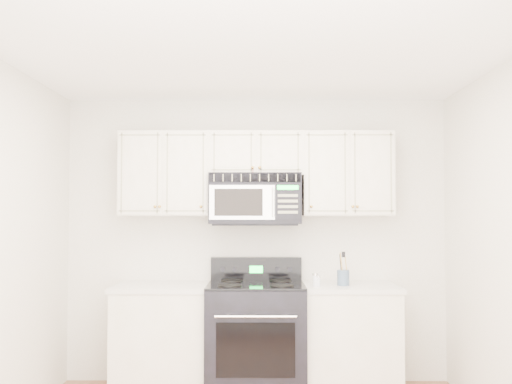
{
  "coord_description": "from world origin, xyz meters",
  "views": [
    {
      "loc": [
        0.03,
        -3.55,
        1.55
      ],
      "look_at": [
        0.0,
        1.3,
        1.72
      ],
      "focal_mm": 40.0,
      "sensor_mm": 36.0,
      "label": 1
    }
  ],
  "objects": [
    {
      "name": "shaker_pepper",
      "position": [
        0.53,
        1.31,
        0.97
      ],
      "size": [
        0.04,
        0.04,
        0.09
      ],
      "color": "silver",
      "rests_on": "base_cabinet_right"
    },
    {
      "name": "utensil_crock",
      "position": [
        0.75,
        1.39,
        0.99
      ],
      "size": [
        0.11,
        0.11,
        0.28
      ],
      "color": "#425775",
      "rests_on": "base_cabinet_right"
    },
    {
      "name": "base_cabinet_left",
      "position": [
        -0.8,
        1.44,
        0.43
      ],
      "size": [
        0.86,
        0.65,
        0.92
      ],
      "color": "white",
      "rests_on": "ground"
    },
    {
      "name": "base_cabinet_right",
      "position": [
        0.8,
        1.44,
        0.43
      ],
      "size": [
        0.86,
        0.65,
        0.92
      ],
      "color": "white",
      "rests_on": "ground"
    },
    {
      "name": "range",
      "position": [
        -0.0,
        1.4,
        0.48
      ],
      "size": [
        0.83,
        0.75,
        1.14
      ],
      "color": "black",
      "rests_on": "ground"
    },
    {
      "name": "shaker_salt",
      "position": [
        0.51,
        1.31,
        0.98
      ],
      "size": [
        0.05,
        0.05,
        0.11
      ],
      "color": "silver",
      "rests_on": "base_cabinet_right"
    },
    {
      "name": "microwave",
      "position": [
        -0.01,
        1.54,
        1.67
      ],
      "size": [
        0.81,
        0.45,
        0.45
      ],
      "color": "black",
      "rests_on": "ground"
    },
    {
      "name": "room",
      "position": [
        0.0,
        0.0,
        1.3
      ],
      "size": [
        3.51,
        3.51,
        2.61
      ],
      "color": "brown",
      "rests_on": "ground"
    },
    {
      "name": "upper_cabinets",
      "position": [
        -0.0,
        1.58,
        1.93
      ],
      "size": [
        2.44,
        0.37,
        0.75
      ],
      "color": "white",
      "rests_on": "ground"
    }
  ]
}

